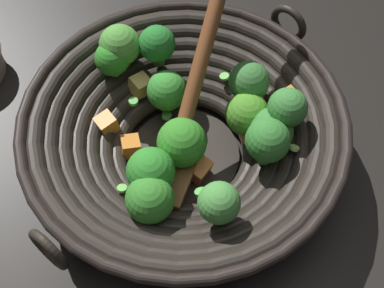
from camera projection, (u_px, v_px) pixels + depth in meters
ground_plane at (184, 158)px, 0.72m from camera, size 4.00×4.00×0.00m
wok at (185, 132)px, 0.67m from camera, size 0.39×0.42×0.24m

